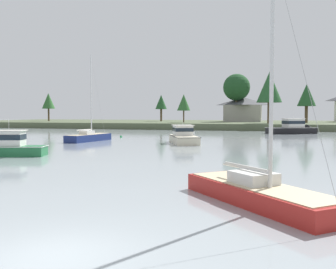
{
  "coord_description": "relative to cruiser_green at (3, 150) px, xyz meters",
  "views": [
    {
      "loc": [
        5.7,
        -8.75,
        3.81
      ],
      "look_at": [
        -4.03,
        25.02,
        1.86
      ],
      "focal_mm": 40.48,
      "sensor_mm": 36.0,
      "label": 1
    }
  ],
  "objects": [
    {
      "name": "cottage_eastern",
      "position": [
        14.17,
        82.65,
        4.55
      ],
      "size": [
        11.12,
        8.78,
        7.01
      ],
      "color": "#9E998E",
      "rests_on": "far_shore_bank"
    },
    {
      "name": "sailboat_red",
      "position": [
        22.97,
        -12.16,
        -0.34
      ],
      "size": [
        7.21,
        7.64,
        10.66
      ],
      "color": "#B2231E",
      "rests_on": "ground"
    },
    {
      "name": "shore_tree_inland_b",
      "position": [
        0.25,
        67.5,
        6.11
      ],
      "size": [
        3.47,
        3.47,
        7.34
      ],
      "color": "brown",
      "rests_on": "far_shore_bank"
    },
    {
      "name": "cruiser_cream",
      "position": [
        11.87,
        19.2,
        -0.03
      ],
      "size": [
        5.9,
        9.05,
        4.31
      ],
      "color": "beige",
      "rests_on": "ground"
    },
    {
      "name": "shore_tree_inland_c",
      "position": [
        -44.46,
        74.16,
        7.11
      ],
      "size": [
        3.91,
        3.91,
        8.64
      ],
      "color": "brown",
      "rests_on": "far_shore_bank"
    },
    {
      "name": "cruiser_black",
      "position": [
        27.23,
        47.58,
        0.09
      ],
      "size": [
        10.69,
        7.8,
        5.43
      ],
      "color": "black",
      "rests_on": "ground"
    },
    {
      "name": "shore_tree_left_mid",
      "position": [
        12.47,
        80.53,
        10.65
      ],
      "size": [
        7.59,
        7.59,
        13.56
      ],
      "color": "brown",
      "rests_on": "far_shore_bank"
    },
    {
      "name": "sailboat_navy",
      "position": [
        -1.27,
        18.55,
        -0.3
      ],
      "size": [
        3.24,
        8.29,
        12.53
      ],
      "color": "navy",
      "rests_on": "ground"
    },
    {
      "name": "shore_tree_center_right",
      "position": [
        21.81,
        63.88,
        9.39
      ],
      "size": [
        5.89,
        5.89,
        12.15
      ],
      "color": "brown",
      "rests_on": "far_shore_bank"
    },
    {
      "name": "cruiser_green",
      "position": [
        0.0,
        0.0,
        0.0
      ],
      "size": [
        7.53,
        4.04,
        4.09
      ],
      "color": "#236B3D",
      "rests_on": "ground"
    },
    {
      "name": "shore_tree_left",
      "position": [
        30.65,
        71.92,
        7.77
      ],
      "size": [
        4.53,
        4.53,
        9.72
      ],
      "color": "brown",
      "rests_on": "far_shore_bank"
    },
    {
      "name": "far_shore_bank",
      "position": [
        17.95,
        81.02,
        0.18
      ],
      "size": [
        174.38,
        49.71,
        1.5
      ],
      "primitive_type": "cube",
      "color": "#4C563D",
      "rests_on": "ground"
    },
    {
      "name": "shore_tree_inland_a",
      "position": [
        -10.1,
        81.16,
        6.64
      ],
      "size": [
        3.53,
        3.53,
        7.98
      ],
      "color": "brown",
      "rests_on": "far_shore_bank"
    },
    {
      "name": "dinghy_white",
      "position": [
        6.49,
        44.91,
        -0.44
      ],
      "size": [
        3.16,
        2.06,
        0.52
      ],
      "color": "white",
      "rests_on": "ground"
    },
    {
      "name": "mooring_buoy_green",
      "position": [
        -0.56,
        28.09,
        -0.5
      ],
      "size": [
        0.39,
        0.39,
        0.44
      ],
      "color": "#1E8C47",
      "rests_on": "ground"
    },
    {
      "name": "ground_plane",
      "position": [
        17.95,
        -19.67,
        -0.57
      ],
      "size": [
        400.0,
        400.0,
        0.0
      ],
      "primitive_type": "plane",
      "color": "#939EA3"
    }
  ]
}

